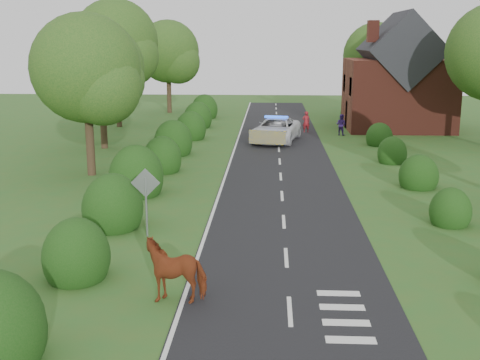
# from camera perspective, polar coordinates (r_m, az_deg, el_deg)

# --- Properties ---
(ground) EXTENTS (120.00, 120.00, 0.00)m
(ground) POSITION_cam_1_polar(r_m,az_deg,el_deg) (19.91, 4.40, -7.39)
(ground) COLOR #2E6525
(road) EXTENTS (6.00, 70.00, 0.02)m
(road) POSITION_cam_1_polar(r_m,az_deg,el_deg) (34.36, 3.81, 1.42)
(road) COLOR black
(road) RESTS_ON ground
(road_markings) EXTENTS (4.96, 70.00, 0.01)m
(road_markings) POSITION_cam_1_polar(r_m,az_deg,el_deg) (32.34, 1.02, 0.74)
(road_markings) COLOR white
(road_markings) RESTS_ON road
(hedgerow_left) EXTENTS (2.75, 50.41, 3.00)m
(hedgerow_left) POSITION_cam_1_polar(r_m,az_deg,el_deg) (31.53, -8.01, 1.63)
(hedgerow_left) COLOR #164210
(hedgerow_left) RESTS_ON ground
(hedgerow_right) EXTENTS (2.10, 45.78, 2.10)m
(hedgerow_right) POSITION_cam_1_polar(r_m,az_deg,el_deg) (31.36, 16.06, 0.81)
(hedgerow_right) COLOR #164210
(hedgerow_right) RESTS_ON ground
(tree_left_a) EXTENTS (5.74, 5.60, 8.38)m
(tree_left_a) POSITION_cam_1_polar(r_m,az_deg,el_deg) (31.89, -14.03, 9.83)
(tree_left_a) COLOR #332316
(tree_left_a) RESTS_ON ground
(tree_left_b) EXTENTS (5.74, 5.60, 8.07)m
(tree_left_b) POSITION_cam_1_polar(r_m,az_deg,el_deg) (40.00, -12.77, 10.06)
(tree_left_b) COLOR #332316
(tree_left_b) RESTS_ON ground
(tree_left_c) EXTENTS (6.97, 6.80, 10.22)m
(tree_left_c) POSITION_cam_1_polar(r_m,az_deg,el_deg) (49.96, -11.40, 12.38)
(tree_left_c) COLOR #332316
(tree_left_c) RESTS_ON ground
(tree_left_d) EXTENTS (6.15, 6.00, 8.89)m
(tree_left_d) POSITION_cam_1_polar(r_m,az_deg,el_deg) (59.29, -6.60, 11.77)
(tree_left_d) COLOR #332316
(tree_left_d) RESTS_ON ground
(tree_right_c) EXTENTS (6.15, 6.00, 8.58)m
(tree_right_c) POSITION_cam_1_polar(r_m,az_deg,el_deg) (57.36, 13.04, 11.18)
(tree_right_c) COLOR #332316
(tree_right_c) RESTS_ON ground
(road_sign) EXTENTS (1.06, 0.08, 2.53)m
(road_sign) POSITION_cam_1_polar(r_m,az_deg,el_deg) (21.77, -8.93, -1.16)
(road_sign) COLOR gray
(road_sign) RESTS_ON ground
(house) EXTENTS (8.00, 7.40, 9.17)m
(house) POSITION_cam_1_polar(r_m,az_deg,el_deg) (49.77, 14.77, 9.04)
(house) COLOR maroon
(house) RESTS_ON ground
(cow) EXTENTS (2.07, 1.15, 1.44)m
(cow) POSITION_cam_1_polar(r_m,az_deg,el_deg) (16.81, -6.06, -8.77)
(cow) COLOR maroon
(cow) RESTS_ON ground
(police_van) EXTENTS (3.88, 6.39, 1.80)m
(police_van) POSITION_cam_1_polar(r_m,az_deg,el_deg) (42.39, 3.45, 4.78)
(police_van) COLOR silver
(police_van) RESTS_ON ground
(pedestrian_red) EXTENTS (0.68, 0.53, 1.64)m
(pedestrian_red) POSITION_cam_1_polar(r_m,az_deg,el_deg) (46.73, 6.28, 5.50)
(pedestrian_red) COLOR maroon
(pedestrian_red) RESTS_ON ground
(pedestrian_purple) EXTENTS (0.97, 0.92, 1.58)m
(pedestrian_purple) POSITION_cam_1_polar(r_m,az_deg,el_deg) (45.69, 9.56, 5.19)
(pedestrian_purple) COLOR #43247E
(pedestrian_purple) RESTS_ON ground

